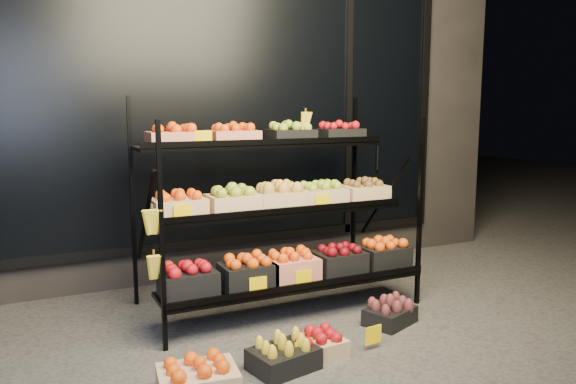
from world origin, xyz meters
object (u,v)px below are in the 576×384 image
display_rack (279,209)px  floor_crate_left (198,378)px  floor_crate_midleft (283,355)px  floor_crate_midright (317,344)px

display_rack → floor_crate_left: bearing=-132.8°
floor_crate_left → floor_crate_midleft: 0.56m
display_rack → floor_crate_midright: 1.19m
floor_crate_left → floor_crate_midleft: (0.56, 0.07, -0.01)m
floor_crate_left → floor_crate_midright: floor_crate_left is taller
display_rack → floor_crate_midleft: (-0.43, -1.00, -0.69)m
floor_crate_left → floor_crate_midleft: size_ratio=1.07×
floor_crate_midright → floor_crate_left: bearing=-174.3°
floor_crate_midleft → floor_crate_midright: size_ratio=1.21×
floor_crate_midright → display_rack: bearing=76.2°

